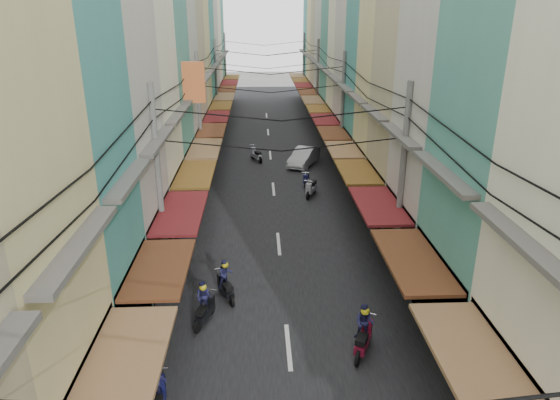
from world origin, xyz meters
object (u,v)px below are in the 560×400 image
object	(u,v)px
bicycle	(434,317)
traffic_sign	(446,293)
market_umbrella	(489,303)
white_car	(304,165)

from	to	relation	value
bicycle	traffic_sign	bearing A→B (deg)	179.67
bicycle	traffic_sign	distance (m)	2.91
traffic_sign	market_umbrella	bearing A→B (deg)	-28.53
bicycle	traffic_sign	world-z (taller)	traffic_sign
market_umbrella	traffic_sign	world-z (taller)	traffic_sign
white_car	bicycle	world-z (taller)	white_car
white_car	market_umbrella	world-z (taller)	market_umbrella
bicycle	market_umbrella	xyz separation A→B (m)	(0.67, -2.48, 2.17)
bicycle	market_umbrella	bearing A→B (deg)	-151.14
white_car	market_umbrella	bearing A→B (deg)	-56.57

